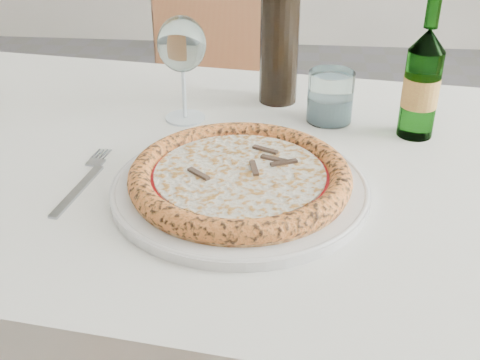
{
  "coord_description": "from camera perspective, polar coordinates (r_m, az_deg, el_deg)",
  "views": [
    {
      "loc": [
        -0.15,
        -0.92,
        1.19
      ],
      "look_at": [
        -0.22,
        -0.19,
        0.78
      ],
      "focal_mm": 45.0,
      "sensor_mm": 36.0,
      "label": 1
    }
  ],
  "objects": [
    {
      "name": "wine_bottle",
      "position": [
        1.12,
        3.77,
        13.42
      ],
      "size": [
        0.07,
        0.07,
        0.29
      ],
      "color": "black",
      "rests_on": "dining_table"
    },
    {
      "name": "beer_bottle",
      "position": [
        1.03,
        16.85,
        8.73
      ],
      "size": [
        0.06,
        0.06,
        0.23
      ],
      "color": "#459040",
      "rests_on": "dining_table"
    },
    {
      "name": "dining_table",
      "position": [
        0.98,
        0.55,
        -2.87
      ],
      "size": [
        1.46,
        0.98,
        0.76
      ],
      "color": "brown",
      "rests_on": "floor"
    },
    {
      "name": "tumbler",
      "position": [
        1.07,
        8.54,
        7.51
      ],
      "size": [
        0.08,
        0.08,
        0.09
      ],
      "color": "silver",
      "rests_on": "dining_table"
    },
    {
      "name": "chair_far",
      "position": [
        1.79,
        -0.73,
        8.06
      ],
      "size": [
        0.53,
        0.53,
        0.93
      ],
      "color": "brown",
      "rests_on": "floor"
    },
    {
      "name": "plate",
      "position": [
        0.85,
        0.0,
        -0.66
      ],
      "size": [
        0.36,
        0.36,
        0.02
      ],
      "color": "silver",
      "rests_on": "dining_table"
    },
    {
      "name": "wine_glass",
      "position": [
        1.04,
        -5.54,
        12.47
      ],
      "size": [
        0.08,
        0.08,
        0.18
      ],
      "color": "white",
      "rests_on": "dining_table"
    },
    {
      "name": "fork",
      "position": [
        0.9,
        -14.63,
        -0.13
      ],
      "size": [
        0.03,
        0.21,
        0.0
      ],
      "color": "#949AA5",
      "rests_on": "dining_table"
    },
    {
      "name": "pizza",
      "position": [
        0.84,
        -0.0,
        0.38
      ],
      "size": [
        0.31,
        0.31,
        0.03
      ],
      "color": "tan",
      "rests_on": "plate"
    }
  ]
}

